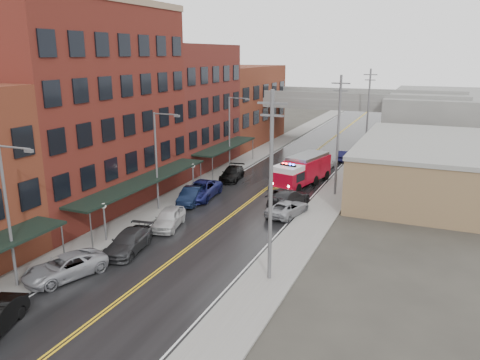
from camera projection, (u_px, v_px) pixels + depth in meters
The scene contains 32 objects.
road at pixel (251, 200), 45.88m from camera, with size 11.00×160.00×0.02m, color black.
sidewalk_left at pixel (186, 192), 48.61m from camera, with size 3.00×160.00×0.15m, color slate.
sidewalk_right at pixel (324, 209), 43.12m from camera, with size 3.00×160.00×0.15m, color slate.
curb_left at pixel (200, 193), 47.99m from camera, with size 0.30×160.00×0.15m, color gray.
curb_right at pixel (307, 207), 43.74m from camera, with size 0.30×160.00×0.15m, color gray.
brick_building_b at pixel (87, 110), 42.31m from camera, with size 9.00×20.00×18.00m, color maroon.
brick_building_c at pixel (183, 107), 58.25m from camera, with size 9.00×15.00×15.00m, color #5A1F1B.
brick_building_far at pixel (238, 105), 74.19m from camera, with size 9.00×20.00×12.00m, color brown.
tan_building at pixel (431, 169), 48.09m from camera, with size 14.00×22.00×5.00m, color #886849.
right_far_block at pixel (451, 119), 73.60m from camera, with size 18.00×30.00×8.00m, color slate.
awning_1 at pixel (144, 181), 41.70m from camera, with size 2.60×18.00×3.09m.
awning_2 at pixel (226, 146), 57.25m from camera, with size 2.60×13.00×3.09m.
globe_lamp_1 at pixel (104, 213), 35.25m from camera, with size 0.44×0.44×3.12m.
globe_lamp_2 at pixel (193, 172), 47.69m from camera, with size 0.44×0.44×3.12m.
street_lamp_0 at pixel (10, 208), 27.44m from camera, with size 2.64×0.22×9.00m.
street_lamp_1 at pixel (158, 155), 41.66m from camera, with size 2.64×0.22×9.00m.
street_lamp_2 at pixel (231, 129), 55.87m from camera, with size 2.64×0.22×9.00m.
utility_pole_0 at pixel (271, 185), 28.19m from camera, with size 1.80×0.24×12.00m.
utility_pole_1 at pixel (338, 134), 45.96m from camera, with size 1.80×0.24×12.00m.
utility_pole_2 at pixel (368, 111), 63.73m from camera, with size 1.80×0.24×12.00m.
overpass at pixel (327, 106), 72.74m from camera, with size 40.00×10.00×7.50m.
fire_truck at pixel (301, 170), 50.69m from camera, with size 5.01×9.18×3.20m.
parked_car_left_2 at pixel (65, 267), 29.98m from camera, with size 2.45×5.31×1.47m, color gray.
parked_car_left_3 at pixel (129, 242), 33.96m from camera, with size 2.10×5.17×1.50m, color #28282A.
parked_car_left_4 at pixel (169, 218), 38.64m from camera, with size 1.89×4.71×1.60m, color beige.
parked_car_left_5 at pixel (191, 196), 44.87m from camera, with size 1.62×4.66×1.53m, color black.
parked_car_left_6 at pixel (201, 190), 46.45m from camera, with size 2.78×6.02×1.67m, color navy.
parked_car_left_7 at pixel (232, 174), 53.21m from camera, with size 2.06×5.07×1.47m, color black.
parked_car_right_0 at pixel (288, 208), 41.54m from camera, with size 2.29×4.96×1.38m, color gray.
parked_car_right_1 at pixel (289, 198), 44.03m from camera, with size 2.25×5.55×1.61m, color black.
parked_car_right_2 at pixel (326, 163), 58.48m from camera, with size 1.65×4.10×1.40m, color silver.
parked_car_right_3 at pixel (344, 156), 62.56m from camera, with size 1.51×4.33×1.43m, color black.
Camera 1 is at (16.06, -10.70, 14.01)m, focal length 35.00 mm.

